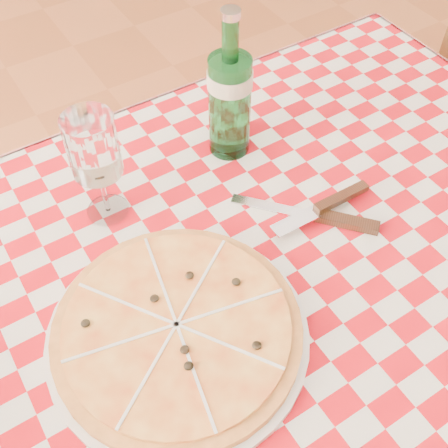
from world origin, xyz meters
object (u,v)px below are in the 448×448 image
object	(u,v)px
pizza_plate	(177,330)
water_bottle	(230,86)
dining_table	(253,303)
wine_glass	(98,169)

from	to	relation	value
pizza_plate	water_bottle	bearing A→B (deg)	46.94
dining_table	water_bottle	world-z (taller)	water_bottle
water_bottle	wine_glass	size ratio (longest dim) A/B	1.38
pizza_plate	water_bottle	xyz separation A→B (m)	(0.27, 0.29, 0.11)
dining_table	wine_glass	size ratio (longest dim) A/B	6.09
wine_glass	pizza_plate	bearing A→B (deg)	-93.57
pizza_plate	dining_table	bearing A→B (deg)	13.56
dining_table	wine_glass	world-z (taller)	wine_glass
dining_table	pizza_plate	xyz separation A→B (m)	(-0.16, -0.04, 0.12)
pizza_plate	water_bottle	distance (m)	0.41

